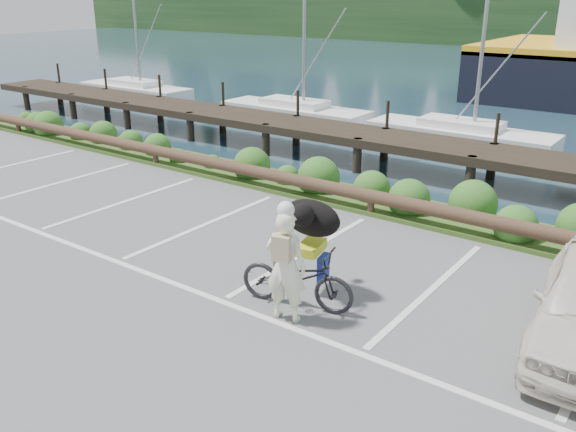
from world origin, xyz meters
name	(u,v)px	position (x,y,z in m)	size (l,w,h in m)	color
ground	(237,292)	(0.00, 0.00, 0.00)	(72.00, 72.00, 0.00)	#545456
vegetation_strip	(385,205)	(0.00, 5.30, 0.05)	(34.00, 1.60, 0.10)	#3D5B21
log_rail	(370,215)	(0.00, 4.60, 0.00)	(32.00, 0.30, 0.60)	#443021
bicycle	(297,278)	(1.07, 0.22, 0.50)	(0.66, 1.89, 0.99)	black
cyclist	(286,266)	(1.17, -0.21, 0.88)	(0.64, 0.42, 1.76)	white
dog	(312,218)	(0.94, 0.81, 1.30)	(1.05, 0.51, 0.61)	black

